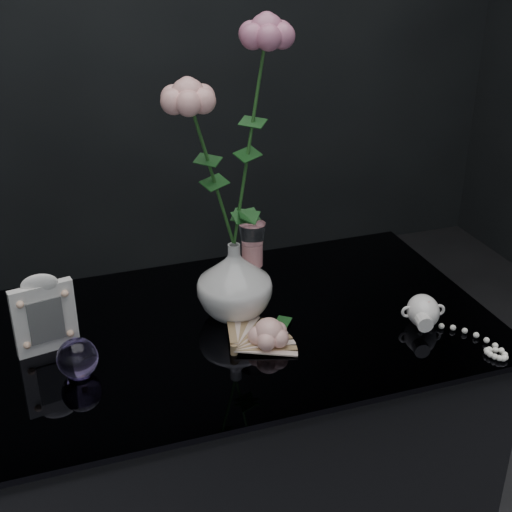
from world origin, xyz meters
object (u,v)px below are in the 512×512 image
object	(u,v)px
vase	(234,281)
paperweight	(77,358)
wine_glass	(252,263)
loose_rose	(269,333)
pearl_jar	(423,310)
picture_frame	(44,313)

from	to	relation	value
vase	paperweight	bearing A→B (deg)	-161.59
wine_glass	loose_rose	distance (m)	0.18
paperweight	loose_rose	world-z (taller)	paperweight
vase	pearl_jar	world-z (taller)	vase
paperweight	loose_rose	xyz separation A→B (m)	(0.34, -0.02, -0.01)
wine_glass	paperweight	bearing A→B (deg)	-157.83
loose_rose	pearl_jar	world-z (taller)	pearl_jar
wine_glass	loose_rose	bearing A→B (deg)	-98.55
wine_glass	loose_rose	xyz separation A→B (m)	(-0.03, -0.17, -0.06)
paperweight	wine_glass	bearing A→B (deg)	22.17
vase	loose_rose	size ratio (longest dim) A/B	0.92
loose_rose	paperweight	bearing A→B (deg)	154.20
pearl_jar	loose_rose	bearing A→B (deg)	-171.37
vase	picture_frame	size ratio (longest dim) A/B	0.98
vase	loose_rose	distance (m)	0.14
paperweight	loose_rose	bearing A→B (deg)	-3.49
loose_rose	pearl_jar	bearing A→B (deg)	-26.85
picture_frame	pearl_jar	bearing A→B (deg)	-22.50
vase	pearl_jar	xyz separation A→B (m)	(0.33, -0.15, -0.05)
vase	wine_glass	size ratio (longest dim) A/B	0.90
vase	paperweight	world-z (taller)	vase
vase	picture_frame	distance (m)	0.36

